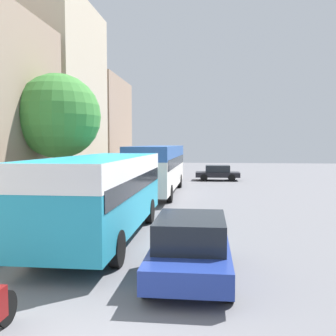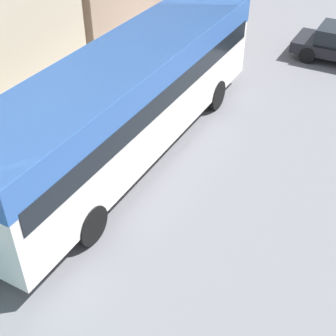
# 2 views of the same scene
# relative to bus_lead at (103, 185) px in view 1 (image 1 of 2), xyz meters

# --- Properties ---
(building_far_terrace) EXTENTS (5.83, 8.34, 12.51)m
(building_far_terrace) POSITION_rel_bus_lead_xyz_m (-7.10, 11.63, 4.37)
(building_far_terrace) COLOR #BCAD93
(building_far_terrace) RESTS_ON ground_plane
(building_end_row) EXTENTS (6.01, 8.64, 9.13)m
(building_end_row) POSITION_rel_bus_lead_xyz_m (-7.19, 20.61, 2.68)
(building_end_row) COLOR gray
(building_end_row) RESTS_ON ground_plane
(bus_lead) EXTENTS (2.61, 9.11, 2.88)m
(bus_lead) POSITION_rel_bus_lead_xyz_m (0.00, 0.00, 0.00)
(bus_lead) COLOR teal
(bus_lead) RESTS_ON ground_plane
(bus_following) EXTENTS (2.49, 11.55, 3.16)m
(bus_following) POSITION_rel_bus_lead_xyz_m (0.32, 11.88, 0.17)
(bus_following) COLOR silver
(bus_following) RESTS_ON ground_plane
(car_crossing) EXTENTS (1.96, 4.11, 1.53)m
(car_crossing) POSITION_rel_bus_lead_xyz_m (3.19, -3.44, -1.09)
(car_crossing) COLOR navy
(car_crossing) RESTS_ON ground_plane
(car_far_curb) EXTENTS (3.91, 1.94, 1.36)m
(car_far_curb) POSITION_rel_bus_lead_xyz_m (4.40, 21.40, -1.16)
(car_far_curb) COLOR black
(car_far_curb) RESTS_ON ground_plane
(pedestrian_near_curb) EXTENTS (0.33, 0.33, 1.58)m
(pedestrian_near_curb) POSITION_rel_bus_lead_xyz_m (-3.49, 21.64, -0.92)
(pedestrian_near_curb) COLOR #232838
(pedestrian_near_curb) RESTS_ON sidewalk
(street_tree) EXTENTS (3.83, 3.83, 6.33)m
(street_tree) POSITION_rel_bus_lead_xyz_m (-3.20, 3.89, 2.66)
(street_tree) COLOR brown
(street_tree) RESTS_ON sidewalk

